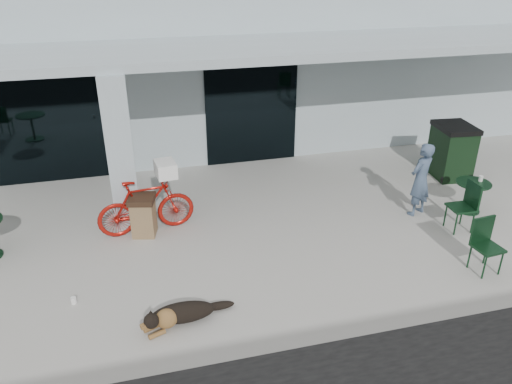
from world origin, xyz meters
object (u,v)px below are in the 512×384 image
object	(u,v)px
person	(421,180)
wheeled_bin	(451,151)
cafe_chair_far_b	(461,207)
trash_receptacle	(143,216)
dog	(183,311)
cafe_chair_far_a	(488,247)
cafe_table_far	(471,197)
bicycle	(146,206)

from	to	relation	value
person	wheeled_bin	distance (m)	2.42
cafe_chair_far_b	trash_receptacle	distance (m)	6.34
dog	wheeled_bin	xyz separation A→B (m)	(7.12, 3.80, 0.48)
cafe_chair_far_a	wheeled_bin	size ratio (longest dim) A/B	0.74
cafe_table_far	cafe_chair_far_b	world-z (taller)	cafe_chair_far_b
dog	person	size ratio (longest dim) A/B	0.69
cafe_chair_far_b	trash_receptacle	size ratio (longest dim) A/B	1.23
cafe_chair_far_b	person	distance (m)	0.99
cafe_chair_far_a	dog	bearing A→B (deg)	174.30
cafe_chair_far_b	dog	bearing A→B (deg)	-74.32
trash_receptacle	bicycle	bearing A→B (deg)	54.78
person	bicycle	bearing A→B (deg)	-30.81
wheeled_bin	cafe_chair_far_a	bearing A→B (deg)	-109.72
bicycle	cafe_chair_far_a	distance (m)	6.37
bicycle	wheeled_bin	xyz separation A→B (m)	(7.48, 0.90, 0.09)
cafe_table_far	cafe_chair_far_b	bearing A→B (deg)	-138.49
bicycle	wheeled_bin	size ratio (longest dim) A/B	1.45
dog	trash_receptacle	world-z (taller)	trash_receptacle
cafe_chair_far_a	cafe_chair_far_b	distance (m)	1.46
dog	cafe_chair_far_b	world-z (taller)	cafe_chair_far_b
dog	cafe_table_far	bearing A→B (deg)	-3.29
wheeled_bin	trash_receptacle	bearing A→B (deg)	-166.83
bicycle	cafe_chair_far_a	size ratio (longest dim) A/B	1.94
person	wheeled_bin	bearing A→B (deg)	-163.02
dog	cafe_chair_far_a	size ratio (longest dim) A/B	1.13
cafe_table_far	person	distance (m)	1.28
dog	wheeled_bin	bearing A→B (deg)	7.42
person	wheeled_bin	size ratio (longest dim) A/B	1.21
bicycle	cafe_table_far	size ratio (longest dim) A/B	2.63
cafe_table_far	bicycle	bearing A→B (deg)	172.67
cafe_chair_far_a	cafe_table_far	bearing A→B (deg)	54.83
cafe_chair_far_a	bicycle	bearing A→B (deg)	147.24
trash_receptacle	wheeled_bin	distance (m)	7.62
trash_receptacle	dog	bearing A→B (deg)	-81.36
wheeled_bin	person	bearing A→B (deg)	-133.50
cafe_chair_far_a	trash_receptacle	xyz separation A→B (m)	(-5.75, 2.80, -0.08)
trash_receptacle	wheeled_bin	xyz separation A→B (m)	(7.55, 1.00, 0.25)
cafe_chair_far_a	trash_receptacle	size ratio (longest dim) A/B	1.18
cafe_chair_far_a	person	bearing A→B (deg)	85.07
cafe_chair_far_a	person	size ratio (longest dim) A/B	0.62
cafe_chair_far_b	person	world-z (taller)	person
dog	person	xyz separation A→B (m)	(5.29, 2.22, 0.62)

